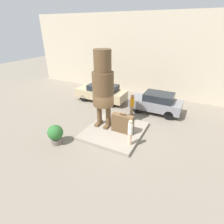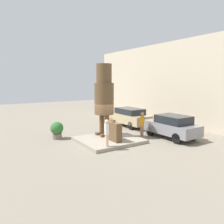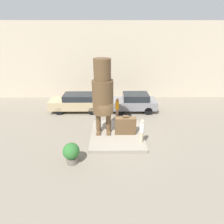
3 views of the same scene
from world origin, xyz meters
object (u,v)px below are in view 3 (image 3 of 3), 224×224
(tourist, at_px, (142,130))
(parked_car_tan, at_px, (77,102))
(statue_figure, at_px, (103,92))
(giant_suitcase, at_px, (125,126))
(parked_car_grey, at_px, (134,102))
(planter_pot, at_px, (71,153))
(worker_hivis, at_px, (117,107))

(tourist, relative_size, parked_car_tan, 0.34)
(statue_figure, relative_size, giant_suitcase, 3.55)
(parked_car_grey, height_order, planter_pot, parked_car_grey)
(giant_suitcase, distance_m, planter_pot, 4.17)
(giant_suitcase, height_order, planter_pot, giant_suitcase)
(statue_figure, xyz_separation_m, parked_car_tan, (-2.57, 4.13, -2.30))
(planter_pot, bearing_deg, parked_car_tan, 97.32)
(parked_car_grey, height_order, worker_hivis, worker_hivis)
(planter_pot, relative_size, worker_hivis, 0.69)
(tourist, relative_size, parked_car_grey, 0.40)
(giant_suitcase, bearing_deg, planter_pot, -139.56)
(parked_car_grey, xyz_separation_m, planter_pot, (-4.27, -7.02, -0.21))
(statue_figure, distance_m, parked_car_grey, 5.36)
(statue_figure, xyz_separation_m, giant_suitcase, (1.51, -0.22, -2.34))
(planter_pot, bearing_deg, giant_suitcase, 40.44)
(parked_car_tan, bearing_deg, giant_suitcase, 133.14)
(statue_figure, bearing_deg, parked_car_tan, 121.86)
(worker_hivis, bearing_deg, tourist, -70.45)
(tourist, bearing_deg, parked_car_tan, 132.76)
(tourist, bearing_deg, planter_pot, -158.30)
(statue_figure, height_order, giant_suitcase, statue_figure)
(giant_suitcase, height_order, tourist, tourist)
(parked_car_tan, bearing_deg, tourist, 132.76)
(tourist, xyz_separation_m, worker_hivis, (-1.40, 3.94, -0.13))
(statue_figure, relative_size, parked_car_tan, 1.07)
(worker_hivis, bearing_deg, parked_car_grey, 42.84)
(parked_car_tan, relative_size, parked_car_grey, 1.16)
(parked_car_grey, bearing_deg, planter_pot, 58.70)
(tourist, bearing_deg, worker_hivis, 109.55)
(parked_car_tan, bearing_deg, statue_figure, 121.86)
(giant_suitcase, bearing_deg, tourist, -48.83)
(parked_car_tan, xyz_separation_m, parked_car_grey, (5.17, -0.04, 0.01))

